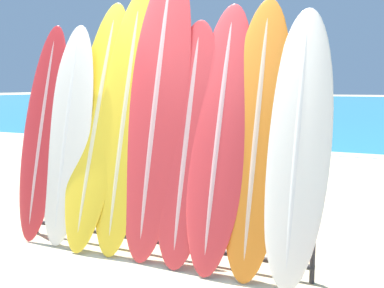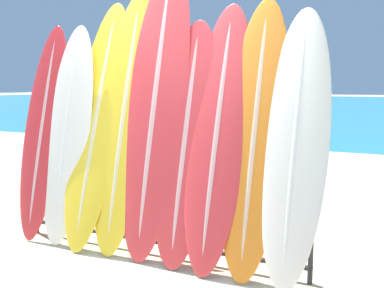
% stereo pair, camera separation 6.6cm
% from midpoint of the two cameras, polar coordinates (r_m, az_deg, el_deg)
% --- Properties ---
extents(ground_plane, '(160.00, 160.00, 0.00)m').
position_cam_midpoint_polar(ground_plane, '(3.69, -8.83, -16.68)').
color(ground_plane, beige).
extents(ocean_water, '(120.00, 60.00, 0.01)m').
position_cam_midpoint_polar(ocean_water, '(39.56, 22.38, 4.64)').
color(ocean_water, teal).
rests_on(ocean_water, ground_plane).
extents(surfboard_rack, '(2.82, 0.04, 0.88)m').
position_cam_midpoint_polar(surfboard_rack, '(4.01, -5.37, -7.35)').
color(surfboard_rack, '#28282D').
rests_on(surfboard_rack, ground_plane).
extents(surfboard_slot_0, '(0.49, 0.58, 2.11)m').
position_cam_midpoint_polar(surfboard_slot_0, '(4.68, -18.77, 1.57)').
color(surfboard_slot_0, red).
rests_on(surfboard_slot_0, ground_plane).
extents(surfboard_slot_1, '(0.52, 0.55, 2.09)m').
position_cam_midpoint_polar(surfboard_slot_1, '(4.46, -15.88, 1.30)').
color(surfboard_slot_1, silver).
rests_on(surfboard_slot_1, ground_plane).
extents(surfboard_slot_2, '(0.56, 0.80, 2.31)m').
position_cam_midpoint_polar(surfboard_slot_2, '(4.30, -12.36, 2.67)').
color(surfboard_slot_2, yellow).
rests_on(surfboard_slot_2, ground_plane).
extents(surfboard_slot_3, '(0.55, 0.69, 2.38)m').
position_cam_midpoint_polar(surfboard_slot_3, '(4.11, -8.96, 2.99)').
color(surfboard_slot_3, yellow).
rests_on(surfboard_slot_3, ground_plane).
extents(surfboard_slot_4, '(0.60, 0.73, 2.63)m').
position_cam_midpoint_polar(surfboard_slot_4, '(3.95, -5.00, 4.67)').
color(surfboard_slot_4, red).
rests_on(surfboard_slot_4, ground_plane).
extents(surfboard_slot_5, '(0.54, 0.62, 2.08)m').
position_cam_midpoint_polar(surfboard_slot_5, '(3.77, -1.10, 0.38)').
color(surfboard_slot_5, red).
rests_on(surfboard_slot_5, ground_plane).
extents(surfboard_slot_6, '(0.53, 0.72, 2.20)m').
position_cam_midpoint_polar(surfboard_slot_6, '(3.66, 3.00, 1.15)').
color(surfboard_slot_6, red).
rests_on(surfboard_slot_6, ground_plane).
extents(surfboard_slot_7, '(0.51, 0.65, 2.22)m').
position_cam_midpoint_polar(surfboard_slot_7, '(3.56, 7.68, 1.03)').
color(surfboard_slot_7, orange).
rests_on(surfboard_slot_7, ground_plane).
extents(surfboard_slot_8, '(0.50, 0.64, 2.11)m').
position_cam_midpoint_polar(surfboard_slot_8, '(3.46, 12.72, -0.10)').
color(surfboard_slot_8, silver).
rests_on(surfboard_slot_8, ground_plane).
extents(person_mid_beach, '(0.23, 0.29, 1.71)m').
position_cam_midpoint_polar(person_mid_beach, '(7.09, 2.90, 2.81)').
color(person_mid_beach, tan).
rests_on(person_mid_beach, ground_plane).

